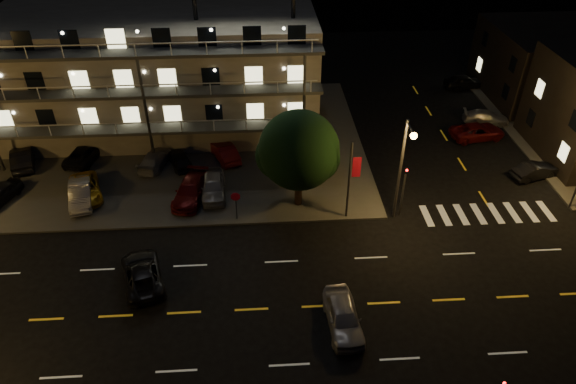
{
  "coord_description": "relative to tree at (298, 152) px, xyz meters",
  "views": [
    {
      "loc": [
        -1.13,
        -20.86,
        23.57
      ],
      "look_at": [
        0.69,
        8.0,
        2.79
      ],
      "focal_mm": 32.0,
      "sensor_mm": 36.0,
      "label": 1
    }
  ],
  "objects": [
    {
      "name": "ground",
      "position": [
        -1.55,
        -10.19,
        -4.65
      ],
      "size": [
        140.0,
        140.0,
        0.0
      ],
      "primitive_type": "plane",
      "color": "black",
      "rests_on": "ground"
    },
    {
      "name": "curb_nw",
      "position": [
        -15.55,
        9.81,
        -4.58
      ],
      "size": [
        44.0,
        24.0,
        0.15
      ],
      "primitive_type": "cube",
      "color": "#3C3C3A",
      "rests_on": "ground"
    },
    {
      "name": "motel",
      "position": [
        -11.49,
        13.69,
        0.69
      ],
      "size": [
        28.0,
        13.8,
        18.1
      ],
      "color": "gray",
      "rests_on": "ground"
    },
    {
      "name": "side_bldg_back",
      "position": [
        28.44,
        17.81,
        -1.15
      ],
      "size": [
        14.06,
        12.0,
        7.0
      ],
      "color": "black",
      "rests_on": "ground"
    },
    {
      "name": "streetlight_nc",
      "position": [
        6.95,
        -2.26,
        0.31
      ],
      "size": [
        0.44,
        1.92,
        8.0
      ],
      "color": "#2D2D30",
      "rests_on": "ground"
    },
    {
      "name": "signal_nw",
      "position": [
        7.45,
        -1.7,
        -2.08
      ],
      "size": [
        0.2,
        0.27,
        4.6
      ],
      "color": "#2D2D30",
      "rests_on": "ground"
    },
    {
      "name": "banner_north",
      "position": [
        3.54,
        -1.79,
        -1.22
      ],
      "size": [
        0.83,
        0.16,
        6.4
      ],
      "color": "#2D2D30",
      "rests_on": "ground"
    },
    {
      "name": "stop_sign",
      "position": [
        -4.55,
        -1.62,
        -2.94
      ],
      "size": [
        0.91,
        0.11,
        2.61
      ],
      "color": "#2D2D30",
      "rests_on": "ground"
    },
    {
      "name": "tree",
      "position": [
        0.0,
        0.0,
        0.0
      ],
      "size": [
        6.02,
        5.8,
        7.58
      ],
      "color": "black",
      "rests_on": "curb_nw"
    },
    {
      "name": "lot_car_0",
      "position": [
        -22.5,
        1.68,
        -3.86
      ],
      "size": [
        2.73,
        4.09,
        1.29
      ],
      "primitive_type": "imported",
      "rotation": [
        0.0,
        0.0,
        -0.35
      ],
      "color": "black",
      "rests_on": "curb_nw"
    },
    {
      "name": "lot_car_1",
      "position": [
        -16.35,
        1.24,
        -3.77
      ],
      "size": [
        2.52,
        4.66,
        1.46
      ],
      "primitive_type": "imported",
      "rotation": [
        0.0,
        0.0,
        0.23
      ],
      "color": "gray",
      "rests_on": "curb_nw"
    },
    {
      "name": "lot_car_2",
      "position": [
        -16.18,
        1.94,
        -3.86
      ],
      "size": [
        3.59,
        5.05,
        1.28
      ],
      "primitive_type": "imported",
      "rotation": [
        0.0,
        0.0,
        0.36
      ],
      "color": "#CE9413",
      "rests_on": "curb_nw"
    },
    {
      "name": "lot_car_3",
      "position": [
        -8.1,
        1.14,
        -3.79
      ],
      "size": [
        2.88,
        5.22,
        1.43
      ],
      "primitive_type": "imported",
      "rotation": [
        0.0,
        0.0,
        -0.19
      ],
      "color": "#5B0D0D",
      "rests_on": "curb_nw"
    },
    {
      "name": "lot_car_4",
      "position": [
        -6.41,
        1.58,
        -3.74
      ],
      "size": [
        2.02,
        4.57,
        1.53
      ],
      "primitive_type": "imported",
      "rotation": [
        0.0,
        0.0,
        0.05
      ],
      "color": "gray",
      "rests_on": "curb_nw"
    },
    {
      "name": "lot_car_5",
      "position": [
        -22.57,
        6.84,
        -3.74
      ],
      "size": [
        3.0,
        4.92,
        1.53
      ],
      "primitive_type": "imported",
      "rotation": [
        0.0,
        0.0,
        3.46
      ],
      "color": "black",
      "rests_on": "curb_nw"
    },
    {
      "name": "lot_car_6",
      "position": [
        -17.64,
        7.3,
        -3.86
      ],
      "size": [
        2.98,
        4.91,
        1.27
      ],
      "primitive_type": "imported",
      "rotation": [
        0.0,
        0.0,
        2.94
      ],
      "color": "black",
      "rests_on": "curb_nw"
    },
    {
      "name": "lot_car_7",
      "position": [
        -11.51,
        6.0,
        -3.87
      ],
      "size": [
        2.71,
        4.65,
        1.27
      ],
      "primitive_type": "imported",
      "rotation": [
        0.0,
        0.0,
        2.92
      ],
      "color": "gray",
      "rests_on": "curb_nw"
    },
    {
      "name": "lot_car_8",
      "position": [
        -9.43,
        5.87,
        -3.87
      ],
      "size": [
        2.79,
        4.0,
        1.26
      ],
      "primitive_type": "imported",
      "rotation": [
        0.0,
        0.0,
        3.53
      ],
      "color": "black",
      "rests_on": "curb_nw"
    },
    {
      "name": "lot_car_9",
      "position": [
        -5.75,
        6.76,
        -3.79
      ],
      "size": [
        3.06,
        4.57,
        1.43
      ],
      "primitive_type": "imported",
      "rotation": [
        0.0,
        0.0,
        3.54
      ],
      "color": "#5B0D0D",
      "rests_on": "curb_nw"
    },
    {
      "name": "side_car_0",
      "position": [
        19.59,
        2.46,
        -4.0
      ],
      "size": [
        4.2,
        2.45,
        1.31
      ],
      "primitive_type": "imported",
      "rotation": [
        0.0,
        0.0,
        1.86
      ],
      "color": "black",
      "rests_on": "ground"
    },
    {
      "name": "side_car_1",
      "position": [
        17.26,
        9.12,
        -3.96
      ],
      "size": [
        5.29,
        3.05,
        1.39
      ],
      "primitive_type": "imported",
      "rotation": [
        0.0,
        0.0,
        1.73
      ],
      "color": "#5B0D0D",
      "rests_on": "ground"
    },
    {
      "name": "side_car_2",
      "position": [
        19.14,
        11.92,
        -4.03
      ],
      "size": [
        4.55,
        2.53,
        1.25
      ],
      "primitive_type": "imported",
      "rotation": [
        0.0,
        0.0,
        1.38
      ],
      "color": "gray",
      "rests_on": "ground"
    },
    {
      "name": "side_car_3",
      "position": [
        19.81,
        20.12,
        -3.92
      ],
      "size": [
        4.39,
        2.04,
        1.46
      ],
      "primitive_type": "imported",
      "rotation": [
        0.0,
        0.0,
        1.65
      ],
      "color": "black",
      "rests_on": "ground"
    },
    {
      "name": "road_car_east",
      "position": [
        1.69,
        -11.71,
        -3.88
      ],
      "size": [
        2.1,
        4.63,
        1.54
      ],
      "primitive_type": "imported",
      "rotation": [
        0.0,
        0.0,
        0.06
      ],
      "color": "gray",
      "rests_on": "ground"
    },
    {
      "name": "road_car_west",
      "position": [
        -10.34,
        -7.45,
        -3.96
      ],
      "size": [
        3.61,
        5.43,
        1.39
      ],
      "primitive_type": "imported",
      "rotation": [
        0.0,
        0.0,
        3.43
      ],
      "color": "black",
      "rests_on": "ground"
    }
  ]
}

